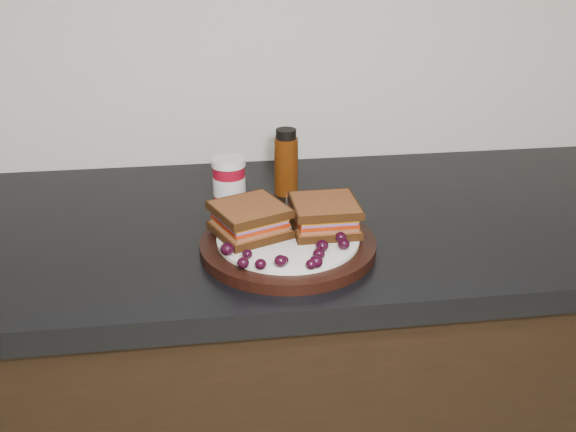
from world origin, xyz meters
name	(u,v)px	position (x,y,z in m)	size (l,w,h in m)	color
base_cabinets	(211,429)	(0.00, 1.70, 0.43)	(3.96, 0.58, 0.86)	black
countertop	(199,233)	(0.00, 1.70, 0.88)	(3.98, 0.60, 0.04)	black
plate	(288,245)	(0.14, 1.58, 0.91)	(0.28, 0.28, 0.02)	black
sandwich_left	(250,220)	(0.08, 1.60, 0.95)	(0.11, 0.11, 0.05)	brown
sandwich_right	(325,215)	(0.20, 1.60, 0.95)	(0.10, 0.10, 0.05)	brown
grape_0	(227,249)	(0.04, 1.53, 0.93)	(0.02, 0.02, 0.02)	black
grape_1	(247,254)	(0.07, 1.51, 0.93)	(0.02, 0.02, 0.01)	black
grape_2	(243,263)	(0.06, 1.49, 0.93)	(0.02, 0.02, 0.02)	black
grape_3	(261,264)	(0.09, 1.48, 0.93)	(0.02, 0.02, 0.02)	black
grape_4	(281,261)	(0.12, 1.48, 0.93)	(0.02, 0.02, 0.02)	black
grape_5	(284,260)	(0.12, 1.49, 0.93)	(0.01, 0.01, 0.01)	black
grape_6	(311,264)	(0.16, 1.47, 0.93)	(0.02, 0.02, 0.01)	black
grape_7	(316,262)	(0.17, 1.47, 0.93)	(0.02, 0.02, 0.02)	black
grape_8	(319,254)	(0.18, 1.50, 0.93)	(0.02, 0.02, 0.02)	black
grape_9	(322,246)	(0.19, 1.52, 0.93)	(0.02, 0.02, 0.02)	black
grape_10	(344,244)	(0.22, 1.52, 0.93)	(0.02, 0.02, 0.02)	black
grape_11	(342,238)	(0.22, 1.55, 0.93)	(0.02, 0.02, 0.01)	black
grape_12	(341,237)	(0.22, 1.55, 0.93)	(0.02, 0.02, 0.02)	black
grape_13	(348,227)	(0.24, 1.58, 0.93)	(0.02, 0.02, 0.02)	black
grape_14	(330,225)	(0.21, 1.60, 0.93)	(0.02, 0.02, 0.01)	black
grape_15	(320,222)	(0.20, 1.60, 0.93)	(0.02, 0.02, 0.02)	black
grape_16	(253,216)	(0.09, 1.64, 0.93)	(0.02, 0.02, 0.02)	black
grape_17	(257,222)	(0.10, 1.62, 0.93)	(0.02, 0.02, 0.02)	black
grape_18	(241,227)	(0.07, 1.60, 0.93)	(0.02, 0.02, 0.02)	black
grape_19	(242,227)	(0.07, 1.61, 0.93)	(0.02, 0.02, 0.02)	black
grape_20	(258,240)	(0.09, 1.56, 0.93)	(0.02, 0.02, 0.02)	black
grape_21	(245,241)	(0.07, 1.56, 0.93)	(0.02, 0.02, 0.02)	black
grape_22	(254,229)	(0.09, 1.60, 0.93)	(0.02, 0.02, 0.02)	black
grape_23	(238,225)	(0.07, 1.61, 0.93)	(0.02, 0.02, 0.02)	black
grape_24	(239,234)	(0.07, 1.58, 0.93)	(0.02, 0.02, 0.02)	black
condiment_jar	(229,182)	(0.06, 1.77, 0.95)	(0.06, 0.06, 0.09)	maroon
oil_bottle	(286,162)	(0.17, 1.81, 0.96)	(0.05, 0.05, 0.13)	#4C2007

